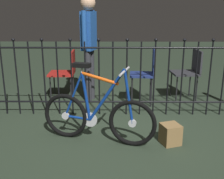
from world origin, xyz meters
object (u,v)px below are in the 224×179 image
at_px(bicycle, 98,115).
at_px(chair_navy, 147,70).
at_px(chair_charcoal, 189,69).
at_px(display_crate, 170,134).
at_px(chair_red, 66,70).
at_px(person_visitor, 89,39).

distance_m(bicycle, chair_navy, 1.56).
bearing_deg(chair_charcoal, display_crate, -110.26).
bearing_deg(chair_red, display_crate, -49.39).
height_order(person_visitor, display_crate, person_visitor).
relative_size(chair_navy, chair_red, 1.11).
bearing_deg(chair_charcoal, chair_red, 178.70).
relative_size(chair_charcoal, display_crate, 3.55).
height_order(chair_navy, display_crate, chair_navy).
relative_size(bicycle, display_crate, 5.60).
bearing_deg(bicycle, display_crate, -3.91).
bearing_deg(chair_charcoal, bicycle, -132.06).
bearing_deg(person_visitor, chair_charcoal, 3.08).
height_order(chair_navy, person_visitor, person_visitor).
bearing_deg(chair_charcoal, chair_navy, -160.23).
height_order(bicycle, person_visitor, person_visitor).
bearing_deg(chair_navy, bicycle, -117.80).
xyz_separation_m(chair_red, person_visitor, (0.42, -0.14, 0.54)).
relative_size(chair_red, person_visitor, 0.48).
bearing_deg(display_crate, chair_charcoal, 69.74).
distance_m(bicycle, person_visitor, 1.72).
bearing_deg(display_crate, bicycle, 176.09).
height_order(chair_red, person_visitor, person_visitor).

